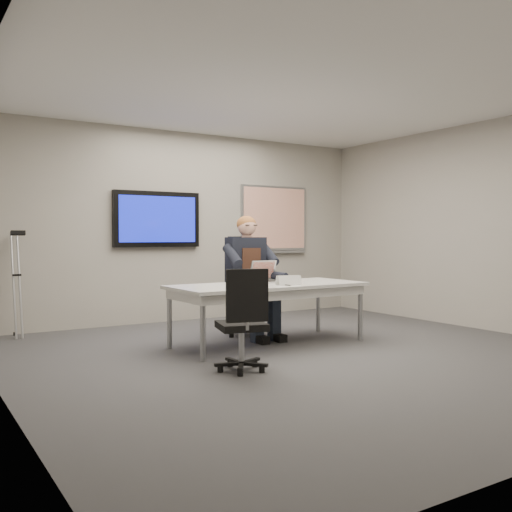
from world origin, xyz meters
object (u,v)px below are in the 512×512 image
conference_table (268,291)px  office_chair_near (243,340)px  seated_person (254,289)px  office_chair_far (244,309)px  laptop (267,277)px

conference_table → office_chair_near: bearing=-134.3°
conference_table → seated_person: bearing=78.9°
office_chair_far → office_chair_near: 2.00m
conference_table → office_chair_near: 1.41m
laptop → office_chair_near: bearing=-135.0°
conference_table → laptop: bearing=59.5°
conference_table → office_chair_near: office_chair_near is taller
conference_table → laptop: (0.12, 0.22, 0.15)m
office_chair_near → seated_person: bearing=-109.5°
conference_table → laptop: 0.29m
office_chair_far → conference_table: bearing=-73.6°
conference_table → office_chair_far: bearing=81.1°
conference_table → office_chair_near: size_ratio=2.39×
office_chair_near → seated_person: seated_person is taller
conference_table → laptop: laptop is taller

